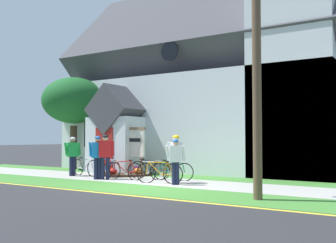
# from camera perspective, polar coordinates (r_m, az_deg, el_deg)

# --- Properties ---
(ground) EXTENTS (140.00, 140.00, 0.00)m
(ground) POSITION_cam_1_polar(r_m,az_deg,el_deg) (16.44, 4.76, -8.06)
(ground) COLOR #2B2B2D
(sidewalk_slab) EXTENTS (32.00, 2.46, 0.01)m
(sidewalk_slab) POSITION_cam_1_polar(r_m,az_deg,el_deg) (15.73, -5.31, -8.30)
(sidewalk_slab) COLOR #A8A59E
(sidewalk_slab) RESTS_ON ground
(grass_verge) EXTENTS (32.00, 2.10, 0.01)m
(grass_verge) POSITION_cam_1_polar(r_m,az_deg,el_deg) (13.99, -11.07, -9.01)
(grass_verge) COLOR #427F33
(grass_verge) RESTS_ON ground
(church_lawn) EXTENTS (24.00, 1.64, 0.01)m
(church_lawn) POSITION_cam_1_polar(r_m,az_deg,el_deg) (17.39, -1.16, -7.74)
(church_lawn) COLOR #427F33
(church_lawn) RESTS_ON ground
(curb_paint_stripe) EXTENTS (28.00, 0.16, 0.01)m
(curb_paint_stripe) POSITION_cam_1_polar(r_m,az_deg,el_deg) (13.15, -14.70, -9.42)
(curb_paint_stripe) COLOR yellow
(curb_paint_stripe) RESTS_ON ground
(church_building) EXTENTS (14.51, 10.42, 12.95)m
(church_building) POSITION_cam_1_polar(r_m,az_deg,el_deg) (21.39, 7.27, 5.20)
(church_building) COLOR silver
(church_building) RESTS_ON ground
(church_sign) EXTENTS (1.77, 0.25, 2.10)m
(church_sign) POSITION_cam_1_polar(r_m,az_deg,el_deg) (17.75, -5.52, -3.23)
(church_sign) COLOR #7F6047
(church_sign) RESTS_ON ground
(flower_bed) EXTENTS (2.34, 2.34, 0.34)m
(flower_bed) POSITION_cam_1_polar(r_m,az_deg,el_deg) (17.58, -6.13, -7.42)
(flower_bed) COLOR #382319
(flower_bed) RESTS_ON ground
(bicycle_orange) EXTENTS (1.66, 0.55, 0.82)m
(bicycle_orange) POSITION_cam_1_polar(r_m,az_deg,el_deg) (15.18, 0.47, -7.16)
(bicycle_orange) COLOR black
(bicycle_orange) RESTS_ON ground
(bicycle_black) EXTENTS (1.77, 0.08, 0.81)m
(bicycle_black) POSITION_cam_1_polar(r_m,az_deg,el_deg) (15.65, -6.34, -7.00)
(bicycle_black) COLOR black
(bicycle_black) RESTS_ON ground
(bicycle_silver) EXTENTS (1.69, 0.52, 0.83)m
(bicycle_silver) POSITION_cam_1_polar(r_m,az_deg,el_deg) (14.26, -1.23, -7.40)
(bicycle_silver) COLOR black
(bicycle_silver) RESTS_ON ground
(bicycle_green) EXTENTS (1.70, 0.41, 0.82)m
(bicycle_green) POSITION_cam_1_polar(r_m,az_deg,el_deg) (15.74, -2.72, -6.95)
(bicycle_green) COLOR black
(bicycle_green) RESTS_ON ground
(bicycle_blue) EXTENTS (1.73, 0.38, 0.81)m
(bicycle_blue) POSITION_cam_1_polar(r_m,az_deg,el_deg) (17.39, -11.85, -6.47)
(bicycle_blue) COLOR black
(bicycle_blue) RESTS_ON ground
(bicycle_yellow) EXTENTS (1.72, 0.47, 0.83)m
(bicycle_yellow) POSITION_cam_1_polar(r_m,az_deg,el_deg) (16.63, -8.74, -6.66)
(bicycle_yellow) COLOR black
(bicycle_yellow) RESTS_ON ground
(cyclist_in_blue_jersey) EXTENTS (0.53, 0.50, 1.70)m
(cyclist_in_blue_jersey) POSITION_cam_1_polar(r_m,az_deg,el_deg) (15.79, -10.11, -4.62)
(cyclist_in_blue_jersey) COLOR #191E38
(cyclist_in_blue_jersey) RESTS_ON ground
(cyclist_in_green_jersey) EXTENTS (0.32, 0.77, 1.74)m
(cyclist_in_green_jersey) POSITION_cam_1_polar(r_m,az_deg,el_deg) (14.32, 1.15, -4.80)
(cyclist_in_green_jersey) COLOR black
(cyclist_in_green_jersey) RESTS_ON ground
(cyclist_in_yellow_jersey) EXTENTS (0.59, 0.47, 1.76)m
(cyclist_in_yellow_jersey) POSITION_cam_1_polar(r_m,az_deg,el_deg) (15.70, -9.05, -4.49)
(cyclist_in_yellow_jersey) COLOR #191E38
(cyclist_in_yellow_jersey) RESTS_ON ground
(cyclist_in_red_jersey) EXTENTS (0.56, 0.49, 1.59)m
(cyclist_in_red_jersey) POSITION_cam_1_polar(r_m,az_deg,el_deg) (13.76, 1.08, -5.33)
(cyclist_in_red_jersey) COLOR #191E38
(cyclist_in_red_jersey) RESTS_ON ground
(cyclist_in_white_jersey) EXTENTS (0.40, 0.66, 1.67)m
(cyclist_in_white_jersey) POSITION_cam_1_polar(r_m,az_deg,el_deg) (17.44, -13.60, -4.45)
(cyclist_in_white_jersey) COLOR #191E38
(cyclist_in_white_jersey) RESTS_ON ground
(utility_pole) EXTENTS (3.12, 0.28, 8.86)m
(utility_pole) POSITION_cam_1_polar(r_m,az_deg,el_deg) (11.28, 12.13, 14.53)
(utility_pole) COLOR brown
(utility_pole) RESTS_ON ground
(yard_deciduous_tree) EXTENTS (3.30, 3.30, 4.82)m
(yard_deciduous_tree) POSITION_cam_1_polar(r_m,az_deg,el_deg) (21.43, -13.44, 2.91)
(yard_deciduous_tree) COLOR #3D2D1E
(yard_deciduous_tree) RESTS_ON ground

